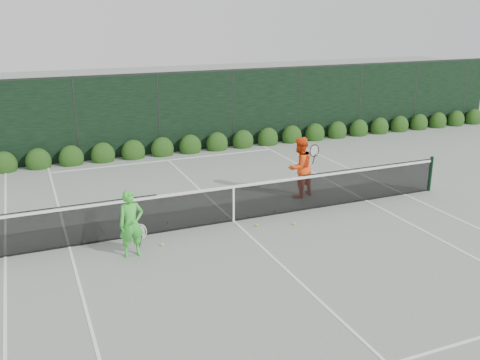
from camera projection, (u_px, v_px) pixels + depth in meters
name	position (u px, v px, depth m)	size (l,w,h in m)	color
ground	(234.00, 221.00, 13.89)	(80.00, 80.00, 0.00)	gray
tennis_net	(233.00, 202.00, 13.72)	(12.90, 0.10, 1.07)	black
player_woman	(131.00, 224.00, 11.73)	(0.64, 0.41, 1.52)	green
player_man	(300.00, 167.00, 15.47)	(1.05, 0.93, 1.78)	#FF4E15
court_lines	(234.00, 221.00, 13.89)	(11.03, 23.83, 0.01)	white
windscreen_fence	(282.00, 199.00, 11.05)	(32.00, 21.07, 3.06)	black
hedge_row	(162.00, 149.00, 20.10)	(31.66, 0.65, 0.94)	#18380F
tennis_balls	(235.00, 223.00, 13.67)	(3.51, 1.41, 0.07)	#BEE132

